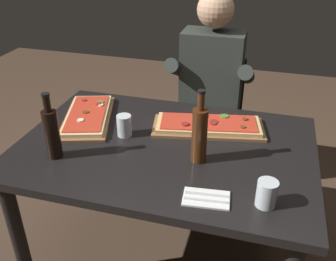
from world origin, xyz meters
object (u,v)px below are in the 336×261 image
at_px(dining_table, 165,161).
at_px(wine_bottle_dark, 200,134).
at_px(tumbler_far_side, 266,195).
at_px(pizza_rectangular_front, 208,126).
at_px(diner_chair, 211,115).
at_px(tumbler_near_camera, 124,126).
at_px(oil_bottle_amber, 52,132).
at_px(pizza_rectangular_left, 88,116).
at_px(seated_diner, 210,88).

relative_size(dining_table, wine_bottle_dark, 4.12).
relative_size(dining_table, tumbler_far_side, 13.12).
distance_m(pizza_rectangular_front, diner_chair, 0.71).
bearing_deg(pizza_rectangular_front, dining_table, -129.52).
bearing_deg(tumbler_near_camera, pizza_rectangular_front, 24.01).
bearing_deg(oil_bottle_amber, tumbler_far_side, -5.01).
xyz_separation_m(pizza_rectangular_left, diner_chair, (0.56, 0.72, -0.27)).
distance_m(pizza_rectangular_left, tumbler_far_side, 1.06).
xyz_separation_m(wine_bottle_dark, seated_diner, (-0.10, 0.82, -0.13)).
distance_m(pizza_rectangular_front, seated_diner, 0.54).
relative_size(tumbler_far_side, seated_diner, 0.08).
relative_size(wine_bottle_dark, tumbler_far_side, 3.18).
bearing_deg(pizza_rectangular_left, oil_bottle_amber, -86.74).
bearing_deg(tumbler_near_camera, seated_diner, 66.73).
bearing_deg(tumbler_far_side, tumbler_near_camera, 153.80).
height_order(oil_bottle_amber, diner_chair, oil_bottle_amber).
bearing_deg(wine_bottle_dark, tumbler_far_side, -36.66).
bearing_deg(dining_table, tumbler_far_side, -32.93).
distance_m(tumbler_far_side, seated_diner, 1.12).
bearing_deg(oil_bottle_amber, pizza_rectangular_front, 35.15).
xyz_separation_m(pizza_rectangular_left, wine_bottle_dark, (0.65, -0.22, 0.12)).
relative_size(pizza_rectangular_left, diner_chair, 0.63).
distance_m(pizza_rectangular_left, oil_bottle_amber, 0.38).
xyz_separation_m(pizza_rectangular_front, wine_bottle_dark, (0.01, -0.29, 0.12)).
relative_size(pizza_rectangular_left, tumbler_near_camera, 5.06).
height_order(dining_table, tumbler_far_side, tumbler_far_side).
distance_m(oil_bottle_amber, tumbler_far_side, 0.94).
height_order(diner_chair, seated_diner, seated_diner).
bearing_deg(diner_chair, pizza_rectangular_front, -82.39).
height_order(pizza_rectangular_left, oil_bottle_amber, oil_bottle_amber).
height_order(pizza_rectangular_front, wine_bottle_dark, wine_bottle_dark).
bearing_deg(dining_table, pizza_rectangular_front, 50.48).
bearing_deg(pizza_rectangular_left, pizza_rectangular_front, 6.29).
bearing_deg(oil_bottle_amber, dining_table, 27.16).
bearing_deg(pizza_rectangular_left, diner_chair, 52.37).
relative_size(dining_table, pizza_rectangular_left, 2.57).
bearing_deg(diner_chair, seated_diner, -90.00).
height_order(oil_bottle_amber, seated_diner, seated_diner).
bearing_deg(tumbler_near_camera, wine_bottle_dark, -16.70).
xyz_separation_m(oil_bottle_amber, tumbler_far_side, (0.94, -0.08, -0.08)).
distance_m(dining_table, tumbler_far_side, 0.59).
distance_m(pizza_rectangular_left, seated_diner, 0.82).
bearing_deg(oil_bottle_amber, seated_diner, 61.08).
relative_size(pizza_rectangular_front, seated_diner, 0.45).
xyz_separation_m(tumbler_far_side, diner_chair, (-0.40, 1.17, -0.30)).
xyz_separation_m(oil_bottle_amber, diner_chair, (0.53, 1.09, -0.38)).
xyz_separation_m(dining_table, seated_diner, (0.08, 0.74, 0.10)).
bearing_deg(dining_table, oil_bottle_amber, -152.84).
distance_m(pizza_rectangular_front, tumbler_near_camera, 0.43).
bearing_deg(oil_bottle_amber, diner_chair, 63.82).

